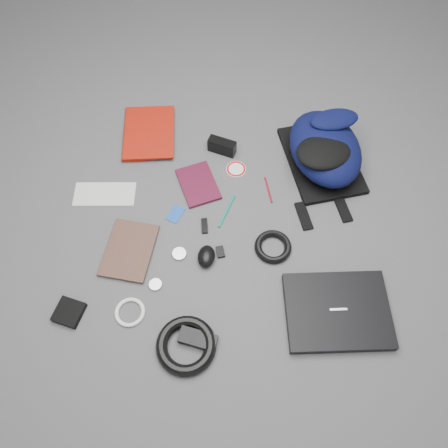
# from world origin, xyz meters

# --- Properties ---
(ground) EXTENTS (4.00, 4.00, 0.00)m
(ground) POSITION_xyz_m (0.00, 0.00, 0.00)
(ground) COLOR #4F4F51
(ground) RESTS_ON ground
(backpack) EXTENTS (0.40, 0.48, 0.17)m
(backpack) POSITION_xyz_m (0.38, 0.33, 0.09)
(backpack) COLOR black
(backpack) RESTS_ON ground
(laptop) EXTENTS (0.37, 0.31, 0.03)m
(laptop) POSITION_xyz_m (0.41, -0.31, 0.02)
(laptop) COLOR black
(laptop) RESTS_ON ground
(textbook_red) EXTENTS (0.25, 0.31, 0.03)m
(textbook_red) POSITION_xyz_m (-0.46, 0.41, 0.02)
(textbook_red) COLOR #931208
(textbook_red) RESTS_ON ground
(comic_book) EXTENTS (0.19, 0.25, 0.02)m
(comic_book) POSITION_xyz_m (-0.42, -0.12, 0.01)
(comic_book) COLOR #9C4D0B
(comic_book) RESTS_ON ground
(envelope) EXTENTS (0.25, 0.13, 0.00)m
(envelope) POSITION_xyz_m (-0.48, 0.11, 0.00)
(envelope) COLOR silver
(envelope) RESTS_ON ground
(dvd_case) EXTENTS (0.20, 0.23, 0.01)m
(dvd_case) POSITION_xyz_m (-0.12, 0.18, 0.01)
(dvd_case) COLOR #3D0B1D
(dvd_case) RESTS_ON ground
(compact_camera) EXTENTS (0.12, 0.07, 0.06)m
(compact_camera) POSITION_xyz_m (-0.03, 0.36, 0.03)
(compact_camera) COLOR black
(compact_camera) RESTS_ON ground
(sticker_disc) EXTENTS (0.10, 0.10, 0.00)m
(sticker_disc) POSITION_xyz_m (0.03, 0.27, 0.00)
(sticker_disc) COLOR white
(sticker_disc) RESTS_ON ground
(pen_teal) EXTENTS (0.06, 0.15, 0.01)m
(pen_teal) POSITION_xyz_m (0.01, 0.07, 0.00)
(pen_teal) COLOR #0E836F
(pen_teal) RESTS_ON ground
(pen_red) EXTENTS (0.04, 0.12, 0.01)m
(pen_red) POSITION_xyz_m (0.16, 0.18, 0.00)
(pen_red) COLOR maroon
(pen_red) RESTS_ON ground
(id_badge) EXTENTS (0.07, 0.09, 0.00)m
(id_badge) POSITION_xyz_m (-0.19, 0.04, 0.00)
(id_badge) COLOR blue
(id_badge) RESTS_ON ground
(usb_black) EXTENTS (0.03, 0.07, 0.01)m
(usb_black) POSITION_xyz_m (-0.07, -0.01, 0.01)
(usb_black) COLOR black
(usb_black) RESTS_ON ground
(key_fob) EXTENTS (0.04, 0.05, 0.01)m
(key_fob) POSITION_xyz_m (-0.01, -0.11, 0.01)
(key_fob) COLOR black
(key_fob) RESTS_ON ground
(mouse) EXTENTS (0.07, 0.09, 0.05)m
(mouse) POSITION_xyz_m (-0.05, -0.14, 0.02)
(mouse) COLOR black
(mouse) RESTS_ON ground
(headphone_left) EXTENTS (0.05, 0.05, 0.01)m
(headphone_left) POSITION_xyz_m (-0.22, -0.25, 0.01)
(headphone_left) COLOR #A5A5A7
(headphone_left) RESTS_ON ground
(headphone_right) EXTENTS (0.06, 0.06, 0.01)m
(headphone_right) POSITION_xyz_m (-0.15, -0.13, 0.01)
(headphone_right) COLOR #BABABC
(headphone_right) RESTS_ON ground
(cable_coil) EXTENTS (0.16, 0.16, 0.03)m
(cable_coil) POSITION_xyz_m (0.19, -0.08, 0.01)
(cable_coil) COLOR black
(cable_coil) RESTS_ON ground
(power_brick) EXTENTS (0.13, 0.08, 0.03)m
(power_brick) POSITION_xyz_m (-0.05, -0.43, 0.02)
(power_brick) COLOR black
(power_brick) RESTS_ON ground
(power_cord_coil) EXTENTS (0.21, 0.21, 0.04)m
(power_cord_coil) POSITION_xyz_m (-0.09, -0.46, 0.02)
(power_cord_coil) COLOR black
(power_cord_coil) RESTS_ON ground
(pouch) EXTENTS (0.11, 0.11, 0.02)m
(pouch) POSITION_xyz_m (-0.50, -0.37, 0.01)
(pouch) COLOR black
(pouch) RESTS_ON ground
(white_cable_coil) EXTENTS (0.13, 0.13, 0.01)m
(white_cable_coil) POSITION_xyz_m (-0.30, -0.36, 0.01)
(white_cable_coil) COLOR white
(white_cable_coil) RESTS_ON ground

